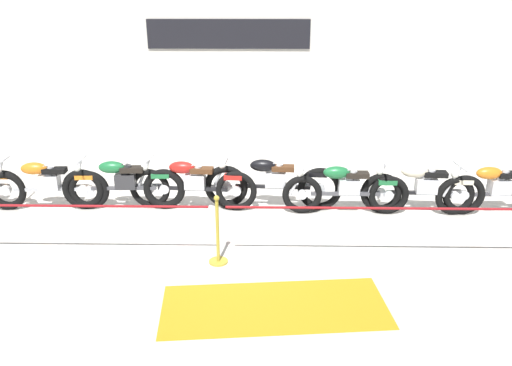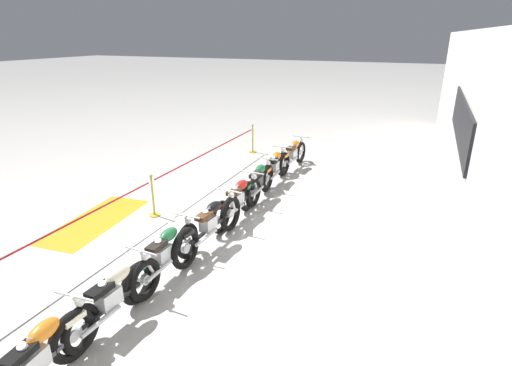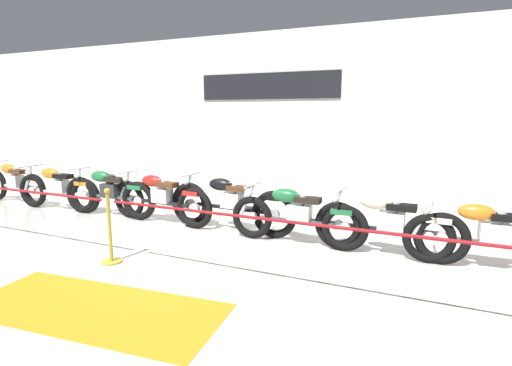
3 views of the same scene
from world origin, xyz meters
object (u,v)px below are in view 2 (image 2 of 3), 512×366
object	(u,v)px
motorcycle_black_4	(210,226)
stanchion_far_left	(185,169)
stanchion_mid_left	(153,202)
floor_banner	(95,221)
motorcycle_red_3	(238,200)
motorcycle_cream_6	(112,299)
motorcycle_green_2	(258,183)
motorcycle_green_5	(164,255)
motorcycle_orange_0	(293,155)
motorcycle_orange_7	(37,362)
motorcycle_orange_1	(275,168)

from	to	relation	value
motorcycle_black_4	stanchion_far_left	xyz separation A→B (m)	(-2.24, -2.00, 0.27)
stanchion_far_left	stanchion_mid_left	xyz separation A→B (m)	(1.43, 0.00, -0.40)
stanchion_mid_left	floor_banner	distance (m)	1.41
motorcycle_red_3	motorcycle_cream_6	world-z (taller)	motorcycle_red_3
motorcycle_black_4	motorcycle_green_2	bearing A→B (deg)	-178.49
motorcycle_green_5	floor_banner	bearing A→B (deg)	-113.98
motorcycle_orange_0	motorcycle_cream_6	xyz separation A→B (m)	(8.20, -0.13, -0.00)
motorcycle_black_4	stanchion_mid_left	size ratio (longest dim) A/B	2.37
motorcycle_cream_6	motorcycle_orange_7	world-z (taller)	motorcycle_cream_6
motorcycle_red_3	motorcycle_green_2	bearing A→B (deg)	-179.25
motorcycle_orange_1	stanchion_far_left	distance (m)	2.64
motorcycle_orange_0	motorcycle_green_5	world-z (taller)	motorcycle_orange_0
motorcycle_orange_0	motorcycle_green_2	size ratio (longest dim) A/B	0.98
motorcycle_red_3	floor_banner	world-z (taller)	motorcycle_red_3
motorcycle_black_4	motorcycle_orange_0	bearing A→B (deg)	-179.62
motorcycle_red_3	motorcycle_cream_6	distance (m)	4.09
stanchion_far_left	stanchion_mid_left	distance (m)	1.49
motorcycle_orange_1	motorcycle_orange_7	xyz separation A→B (m)	(7.99, -0.05, -0.01)
motorcycle_orange_7	motorcycle_orange_0	bearing A→B (deg)	179.24
motorcycle_orange_1	floor_banner	distance (m)	5.06
stanchion_mid_left	floor_banner	size ratio (longest dim) A/B	0.37
motorcycle_green_5	stanchion_far_left	distance (m)	3.96
stanchion_far_left	floor_banner	distance (m)	2.60
motorcycle_orange_1	motorcycle_green_2	size ratio (longest dim) A/B	1.00
motorcycle_orange_0	motorcycle_green_2	xyz separation A→B (m)	(2.86, -0.03, 0.00)
motorcycle_red_3	motorcycle_orange_7	world-z (taller)	motorcycle_red_3
motorcycle_cream_6	stanchion_mid_left	xyz separation A→B (m)	(-3.45, -1.83, -0.10)
motorcycle_green_5	motorcycle_orange_7	distance (m)	2.65
motorcycle_orange_7	stanchion_far_left	xyz separation A→B (m)	(-6.17, -1.84, 0.30)
motorcycle_orange_1	motorcycle_orange_7	world-z (taller)	motorcycle_orange_1
motorcycle_red_3	stanchion_mid_left	world-z (taller)	stanchion_mid_left
motorcycle_black_4	floor_banner	distance (m)	3.14
motorcycle_orange_0	stanchion_far_left	bearing A→B (deg)	-30.70
motorcycle_cream_6	motorcycle_black_4	bearing A→B (deg)	176.41
motorcycle_green_2	motorcycle_green_5	xyz separation A→B (m)	(3.97, -0.14, -0.01)
motorcycle_cream_6	stanchion_mid_left	world-z (taller)	stanchion_mid_left
motorcycle_cream_6	motorcycle_orange_1	bearing A→B (deg)	179.56
motorcycle_orange_1	stanchion_mid_left	xyz separation A→B (m)	(3.26, -1.89, -0.11)
floor_banner	motorcycle_black_4	bearing A→B (deg)	84.60
motorcycle_green_2	motorcycle_cream_6	size ratio (longest dim) A/B	1.02
motorcycle_green_2	motorcycle_red_3	world-z (taller)	motorcycle_green_2
motorcycle_red_3	stanchion_far_left	bearing A→B (deg)	-112.25
motorcycle_green_5	stanchion_mid_left	xyz separation A→B (m)	(-2.09, -1.79, -0.10)
motorcycle_black_4	motorcycle_orange_1	bearing A→B (deg)	-178.38
motorcycle_green_5	motorcycle_orange_7	size ratio (longest dim) A/B	1.04
motorcycle_green_5	motorcycle_orange_1	bearing A→B (deg)	179.02
motorcycle_orange_1	stanchion_far_left	world-z (taller)	stanchion_far_left
motorcycle_orange_0	motorcycle_black_4	world-z (taller)	motorcycle_black_4
motorcycle_orange_0	motorcycle_cream_6	bearing A→B (deg)	-0.91
motorcycle_red_3	stanchion_far_left	world-z (taller)	stanchion_far_left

